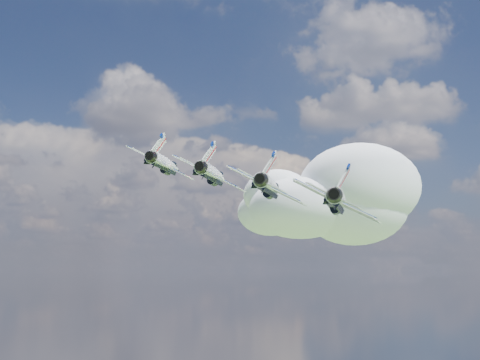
# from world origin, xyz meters

# --- Properties ---
(cloud_far) EXTENTS (68.15, 53.55, 26.77)m
(cloud_far) POSITION_xyz_m (10.75, 189.17, 178.55)
(cloud_far) COLOR white
(jet_0) EXTENTS (12.56, 15.80, 8.31)m
(jet_0) POSITION_xyz_m (-18.81, 4.81, 165.30)
(jet_0) COLOR white
(jet_1) EXTENTS (12.56, 15.80, 8.31)m
(jet_1) POSITION_xyz_m (-11.24, -2.05, 162.75)
(jet_1) COLOR white
(jet_2) EXTENTS (12.56, 15.80, 8.31)m
(jet_2) POSITION_xyz_m (-3.66, -8.90, 160.19)
(jet_2) COLOR white
(jet_3) EXTENTS (12.56, 15.80, 8.31)m
(jet_3) POSITION_xyz_m (3.91, -15.76, 157.64)
(jet_3) COLOR white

